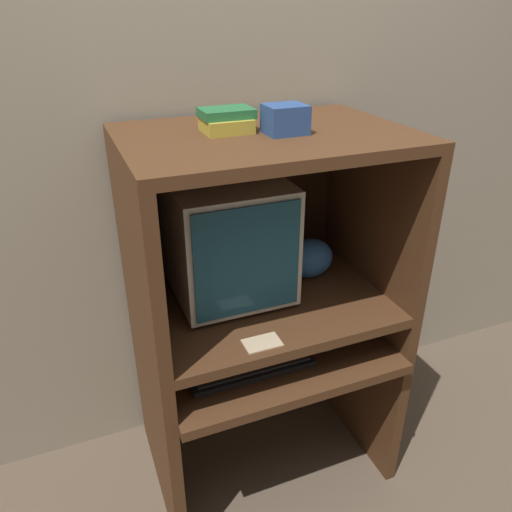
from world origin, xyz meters
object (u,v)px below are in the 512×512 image
at_px(snack_bag, 309,258).
at_px(storage_box, 285,119).
at_px(keyboard, 251,366).
at_px(book_stack, 226,120).
at_px(mouse, 325,347).
at_px(crt_monitor, 228,238).

bearing_deg(snack_bag, storage_box, -145.15).
bearing_deg(keyboard, book_stack, 87.86).
height_order(keyboard, mouse, mouse).
distance_m(keyboard, storage_box, 0.81).
bearing_deg(snack_bag, book_stack, -174.33).
bearing_deg(keyboard, storage_box, 36.65).
xyz_separation_m(mouse, book_stack, (-0.28, 0.21, 0.77)).
bearing_deg(book_stack, snack_bag, 5.67).
bearing_deg(storage_box, book_stack, 150.36).
bearing_deg(mouse, snack_bag, 78.27).
xyz_separation_m(crt_monitor, storage_box, (0.15, -0.11, 0.41)).
xyz_separation_m(mouse, storage_box, (-0.12, 0.12, 0.78)).
relative_size(crt_monitor, snack_bag, 2.31).
height_order(crt_monitor, storage_box, storage_box).
distance_m(book_stack, storage_box, 0.18).
relative_size(mouse, book_stack, 0.47).
distance_m(crt_monitor, storage_box, 0.45).
xyz_separation_m(crt_monitor, mouse, (0.28, -0.24, -0.37)).
distance_m(crt_monitor, keyboard, 0.44).
bearing_deg(storage_box, keyboard, -143.35).
height_order(crt_monitor, mouse, crt_monitor).
relative_size(crt_monitor, keyboard, 0.98).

